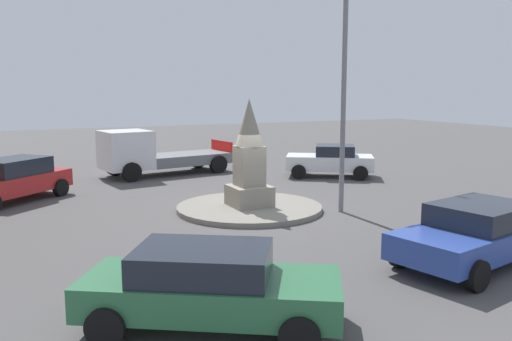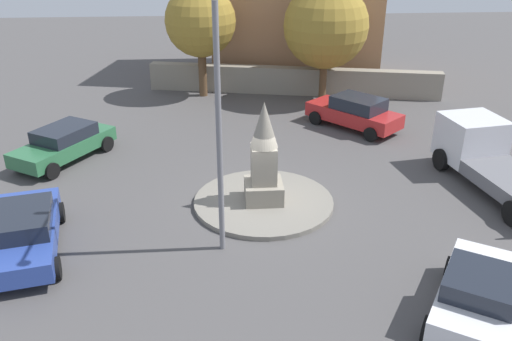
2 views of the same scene
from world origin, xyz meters
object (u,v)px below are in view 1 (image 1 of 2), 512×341
object	(u,v)px
car_green_parked_left	(209,286)
truck_white_waiting	(150,154)
car_white_far_side	(331,160)
car_blue_passing	(479,232)
streetlamp	(344,60)
monument	(249,159)
car_red_approaching	(11,180)

from	to	relation	value
car_green_parked_left	truck_white_waiting	world-z (taller)	truck_white_waiting
car_white_far_side	car_blue_passing	world-z (taller)	car_white_far_side
streetlamp	truck_white_waiting	distance (m)	11.10
car_white_far_side	truck_white_waiting	distance (m)	8.16
monument	car_white_far_side	size ratio (longest dim) A/B	0.84
car_green_parked_left	monument	bearing A→B (deg)	-119.16
streetlamp	car_red_approaching	size ratio (longest dim) A/B	1.83
monument	streetlamp	world-z (taller)	streetlamp
streetlamp	car_green_parked_left	distance (m)	10.12
car_blue_passing	truck_white_waiting	xyz separation A→B (m)	(3.54, -15.43, 0.27)
car_red_approaching	truck_white_waiting	world-z (taller)	truck_white_waiting
car_white_far_side	car_green_parked_left	world-z (taller)	car_white_far_side
monument	car_white_far_side	bearing A→B (deg)	-143.29
monument	truck_white_waiting	distance (m)	8.40
monument	car_green_parked_left	xyz separation A→B (m)	(4.26, 7.63, -0.97)
streetlamp	car_blue_passing	bearing A→B (deg)	88.25
car_red_approaching	car_blue_passing	size ratio (longest dim) A/B	0.92
monument	streetlamp	bearing A→B (deg)	151.09
streetlamp	car_white_far_side	size ratio (longest dim) A/B	1.94
monument	streetlamp	distance (m)	4.32
car_green_parked_left	car_blue_passing	distance (m)	6.71
monument	streetlamp	xyz separation A→B (m)	(-2.60, 1.44, 3.13)
car_red_approaching	car_blue_passing	distance (m)	15.21
car_white_far_side	truck_white_waiting	xyz separation A→B (m)	(7.26, -3.71, 0.26)
car_blue_passing	car_red_approaching	bearing A→B (deg)	-51.81
truck_white_waiting	car_red_approaching	bearing A→B (deg)	30.72
truck_white_waiting	car_blue_passing	bearing A→B (deg)	102.94
car_white_far_side	car_blue_passing	bearing A→B (deg)	72.41
car_blue_passing	truck_white_waiting	distance (m)	15.84
car_red_approaching	car_green_parked_left	size ratio (longest dim) A/B	0.97
streetlamp	truck_white_waiting	xyz separation A→B (m)	(3.72, -9.73, -3.83)
car_white_far_side	car_red_approaching	xyz separation A→B (m)	(13.12, -0.23, 0.05)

